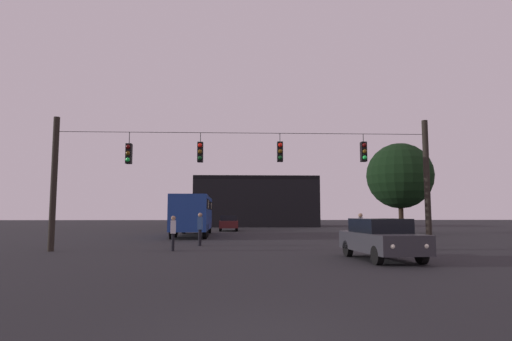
# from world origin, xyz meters

# --- Properties ---
(ground_plane) EXTENTS (168.00, 168.00, 0.00)m
(ground_plane) POSITION_xyz_m (0.00, 24.50, 0.00)
(ground_plane) COLOR black
(ground_plane) RESTS_ON ground
(overhead_signal_span) EXTENTS (17.84, 0.44, 6.21)m
(overhead_signal_span) POSITION_xyz_m (-0.00, 14.11, 3.57)
(overhead_signal_span) COLOR black
(overhead_signal_span) RESTS_ON ground
(city_bus) EXTENTS (2.82, 11.06, 3.00)m
(city_bus) POSITION_xyz_m (-3.72, 27.52, 1.87)
(city_bus) COLOR navy
(city_bus) RESTS_ON ground
(car_near_right) EXTENTS (2.19, 4.46, 1.52)m
(car_near_right) POSITION_xyz_m (5.04, 9.87, 0.80)
(car_near_right) COLOR #2D2D33
(car_near_right) RESTS_ON ground
(car_far_left) EXTENTS (1.90, 4.37, 1.52)m
(car_far_left) POSITION_xyz_m (-1.19, 36.88, 0.80)
(car_far_left) COLOR #511919
(car_far_left) RESTS_ON ground
(pedestrian_crossing_left) EXTENTS (0.27, 0.38, 1.75)m
(pedestrian_crossing_left) POSITION_xyz_m (-2.29, 17.20, 0.99)
(pedestrian_crossing_left) COLOR black
(pedestrian_crossing_left) RESTS_ON ground
(pedestrian_crossing_center) EXTENTS (0.30, 0.40, 1.61)m
(pedestrian_crossing_center) POSITION_xyz_m (-3.25, 14.05, 0.90)
(pedestrian_crossing_center) COLOR black
(pedestrian_crossing_center) RESTS_ON ground
(pedestrian_crossing_right) EXTENTS (0.31, 0.40, 1.73)m
(pedestrian_crossing_right) POSITION_xyz_m (6.36, 17.06, 0.98)
(pedestrian_crossing_right) COLOR black
(pedestrian_crossing_right) RESTS_ON ground
(corner_building) EXTENTS (16.00, 10.45, 6.51)m
(corner_building) POSITION_xyz_m (2.09, 52.83, 3.25)
(corner_building) COLOR black
(corner_building) RESTS_ON ground
(tree_left_silhouette) EXTENTS (5.79, 5.79, 7.94)m
(tree_left_silhouette) POSITION_xyz_m (14.08, 31.27, 5.04)
(tree_left_silhouette) COLOR #2D2116
(tree_left_silhouette) RESTS_ON ground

